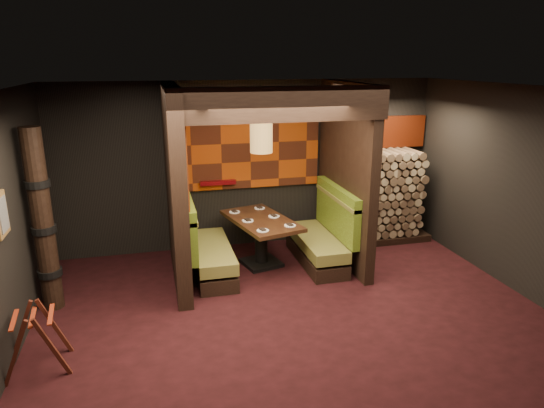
{
  "coord_description": "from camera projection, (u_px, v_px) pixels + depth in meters",
  "views": [
    {
      "loc": [
        -1.66,
        -5.24,
        3.18
      ],
      "look_at": [
        0.0,
        1.3,
        1.15
      ],
      "focal_mm": 32.0,
      "sensor_mm": 36.0,
      "label": 1
    }
  ],
  "objects": [
    {
      "name": "floor",
      "position": [
        297.0,
        319.0,
        6.17
      ],
      "size": [
        6.5,
        5.5,
        0.02
      ],
      "primitive_type": "cube",
      "color": "black",
      "rests_on": "ground"
    },
    {
      "name": "ceiling",
      "position": [
        301.0,
        89.0,
        5.35
      ],
      "size": [
        6.5,
        5.5,
        0.02
      ],
      "primitive_type": "cube",
      "color": "black",
      "rests_on": "ground"
    },
    {
      "name": "wall_back",
      "position": [
        251.0,
        165.0,
        8.32
      ],
      "size": [
        6.5,
        0.02,
        2.85
      ],
      "primitive_type": "cube",
      "color": "black",
      "rests_on": "ground"
    },
    {
      "name": "wall_front",
      "position": [
        423.0,
        335.0,
        3.2
      ],
      "size": [
        6.5,
        0.02,
        2.85
      ],
      "primitive_type": "cube",
      "color": "black",
      "rests_on": "ground"
    },
    {
      "name": "wall_right",
      "position": [
        530.0,
        194.0,
        6.53
      ],
      "size": [
        0.02,
        5.5,
        2.85
      ],
      "primitive_type": "cube",
      "color": "black",
      "rests_on": "ground"
    },
    {
      "name": "partition_left",
      "position": [
        175.0,
        186.0,
        6.98
      ],
      "size": [
        0.2,
        2.2,
        2.85
      ],
      "primitive_type": "cube",
      "color": "black",
      "rests_on": "floor"
    },
    {
      "name": "partition_right",
      "position": [
        346.0,
        174.0,
        7.64
      ],
      "size": [
        0.15,
        2.1,
        2.85
      ],
      "primitive_type": "cube",
      "color": "black",
      "rests_on": "floor"
    },
    {
      "name": "header_beam",
      "position": [
        282.0,
        104.0,
        6.06
      ],
      "size": [
        2.85,
        0.18,
        0.44
      ],
      "primitive_type": "cube",
      "color": "black",
      "rests_on": "partition_left"
    },
    {
      "name": "tapa_back_panel",
      "position": [
        250.0,
        143.0,
        8.16
      ],
      "size": [
        2.4,
        0.06,
        1.55
      ],
      "primitive_type": "cube",
      "color": "#9D390A",
      "rests_on": "wall_back"
    },
    {
      "name": "tapa_side_panel",
      "position": [
        181.0,
        154.0,
        7.04
      ],
      "size": [
        0.04,
        1.85,
        1.45
      ],
      "primitive_type": "cube",
      "color": "#9D390A",
      "rests_on": "partition_left"
    },
    {
      "name": "lacquer_shelf",
      "position": [
        218.0,
        182.0,
        8.15
      ],
      "size": [
        0.6,
        0.12,
        0.07
      ],
      "primitive_type": "cube",
      "color": "#56060A",
      "rests_on": "wall_back"
    },
    {
      "name": "booth_bench_left",
      "position": [
        205.0,
        249.0,
        7.36
      ],
      "size": [
        0.68,
        1.6,
        1.14
      ],
      "color": "black",
      "rests_on": "floor"
    },
    {
      "name": "booth_bench_right",
      "position": [
        323.0,
        238.0,
        7.81
      ],
      "size": [
        0.68,
        1.6,
        1.14
      ],
      "color": "black",
      "rests_on": "floor"
    },
    {
      "name": "dining_table",
      "position": [
        261.0,
        233.0,
        7.65
      ],
      "size": [
        1.13,
        1.61,
        0.77
      ],
      "color": "black",
      "rests_on": "floor"
    },
    {
      "name": "place_settings",
      "position": [
        261.0,
        218.0,
        7.58
      ],
      "size": [
        0.87,
        1.27,
        0.03
      ],
      "color": "white",
      "rests_on": "dining_table"
    },
    {
      "name": "pendant_lamp",
      "position": [
        261.0,
        137.0,
        7.16
      ],
      "size": [
        0.33,
        0.33,
        1.01
      ],
      "color": "olive",
      "rests_on": "ceiling"
    },
    {
      "name": "framed_picture",
      "position": [
        1.0,
        215.0,
        5.04
      ],
      "size": [
        0.05,
        0.36,
        0.46
      ],
      "color": "brown",
      "rests_on": "wall_left"
    },
    {
      "name": "luggage_rack",
      "position": [
        36.0,
        337.0,
        5.09
      ],
      "size": [
        0.73,
        0.54,
        0.74
      ],
      "color": "#451A10",
      "rests_on": "floor"
    },
    {
      "name": "totem_column",
      "position": [
        43.0,
        223.0,
        6.13
      ],
      "size": [
        0.31,
        0.31,
        2.4
      ],
      "color": "black",
      "rests_on": "floor"
    },
    {
      "name": "firewood_stack",
      "position": [
        381.0,
        196.0,
        8.65
      ],
      "size": [
        1.73,
        0.7,
        1.64
      ],
      "color": "black",
      "rests_on": "floor"
    },
    {
      "name": "mosaic_header",
      "position": [
        377.0,
        132.0,
        8.64
      ],
      "size": [
        1.83,
        0.1,
        0.56
      ],
      "primitive_type": "cube",
      "color": "maroon",
      "rests_on": "wall_back"
    },
    {
      "name": "bay_front_post",
      "position": [
        345.0,
        171.0,
        7.91
      ],
      "size": [
        0.08,
        0.08,
        2.85
      ],
      "primitive_type": "cube",
      "color": "black",
      "rests_on": "floor"
    }
  ]
}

